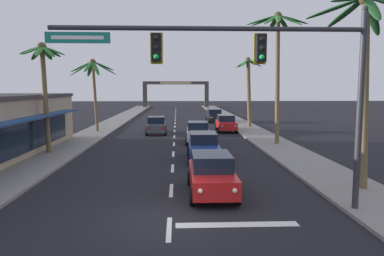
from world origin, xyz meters
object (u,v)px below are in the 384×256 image
Objects in this scene: sedan_oncoming_far at (156,125)px; sedan_parked_mid_kerb at (226,123)px; sedan_fifth_in_queue at (198,132)px; town_gateway_arch at (176,90)px; sedan_parked_nearest_kerb at (214,115)px; palm_left_third at (93,76)px; palm_right_third at (249,82)px; sedan_lead_at_stop_bar at (212,174)px; palm_right_second at (277,49)px; palm_left_second at (44,72)px; sedan_third_in_queue at (203,146)px; palm_right_nearest at (365,44)px; traffic_signal_mast at (265,68)px.

sedan_oncoming_far and sedan_parked_mid_kerb have the same top height.
sedan_fifth_in_queue is 52.76m from town_gateway_arch.
sedan_parked_nearest_kerb is 0.62× the size of palm_left_third.
sedan_fifth_in_queue is 0.58× the size of palm_right_third.
sedan_lead_at_stop_bar and sedan_fifth_in_queue have the same top height.
sedan_oncoming_far is 13.73m from palm_right_second.
sedan_oncoming_far is at bearing 123.11° from sedan_fifth_in_queue.
sedan_parked_nearest_kerb is 26.68m from palm_left_second.
sedan_lead_at_stop_bar is at bearing -99.35° from sedan_parked_mid_kerb.
sedan_third_in_queue is at bearing -90.70° from sedan_fifth_in_queue.
town_gateway_arch is at bearing 91.79° from sedan_third_in_queue.
sedan_parked_mid_kerb is (3.54, 21.50, 0.00)m from sedan_lead_at_stop_bar.
palm_right_nearest is at bearing -66.90° from sedan_fifth_in_queue.
town_gateway_arch is at bearing 98.33° from sedan_parked_nearest_kerb.
sedan_lead_at_stop_bar is 26.20m from palm_right_third.
palm_left_third reaches higher than traffic_signal_mast.
palm_left_second is 18.87m from palm_right_nearest.
palm_right_nearest is (4.75, 2.50, 1.11)m from traffic_signal_mast.
sedan_parked_mid_kerb is at bearing 65.68° from sedan_fifth_in_queue.
palm_right_third reaches higher than sedan_oncoming_far.
palm_left_second reaches higher than sedan_oncoming_far.
palm_left_second reaches higher than sedan_lead_at_stop_bar.
palm_right_second is at bearing -28.69° from palm_left_third.
palm_left_second is (-10.29, 2.22, 4.57)m from sedan_third_in_queue.
sedan_parked_nearest_kerb is (3.26, 24.75, 0.00)m from sedan_third_in_queue.
sedan_fifth_in_queue is at bearing -120.06° from palm_right_third.
traffic_signal_mast is 2.41× the size of sedan_parked_mid_kerb.
sedan_oncoming_far is at bearing -119.93° from sedan_parked_nearest_kerb.
palm_right_second is (5.97, 5.45, 6.51)m from sedan_third_in_queue.
palm_right_third is at bearing -65.74° from sedan_parked_nearest_kerb.
palm_right_second reaches higher than traffic_signal_mast.
sedan_fifth_in_queue is 0.30× the size of town_gateway_arch.
sedan_third_in_queue is 0.44× the size of palm_right_second.
sedan_fifth_in_queue is at bearing 94.46° from traffic_signal_mast.
palm_right_second is at bearing 73.01° from traffic_signal_mast.
traffic_signal_mast reaches higher than sedan_lead_at_stop_bar.
traffic_signal_mast is 1.48× the size of palm_left_third.
sedan_fifth_in_queue is 1.00× the size of sedan_oncoming_far.
sedan_parked_nearest_kerb is 0.58× the size of palm_right_third.
sedan_lead_at_stop_bar is at bearing -80.17° from sedan_oncoming_far.
traffic_signal_mast is 10.54m from sedan_third_in_queue.
palm_left_third is at bearing -166.74° from palm_right_third.
palm_left_second is at bearing -98.33° from town_gateway_arch.
palm_left_third is (-13.20, -0.28, 4.71)m from sedan_parked_mid_kerb.
sedan_third_in_queue is 0.61× the size of palm_left_second.
sedan_fifth_in_queue is at bearing 89.30° from sedan_third_in_queue.
palm_right_second is at bearing 90.73° from palm_right_nearest.
palm_right_nearest reaches higher than sedan_fifth_in_queue.
town_gateway_arch reaches higher than sedan_parked_mid_kerb.
palm_right_third reaches higher than sedan_parked_nearest_kerb.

